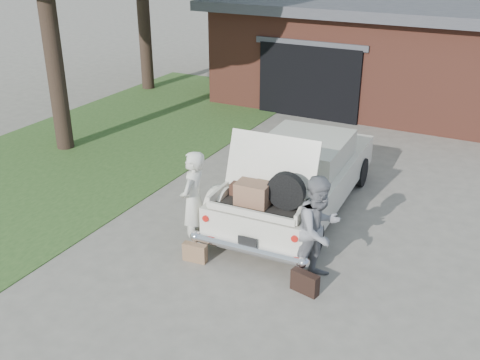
% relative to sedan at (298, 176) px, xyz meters
% --- Properties ---
extents(ground, '(90.00, 90.00, 0.00)m').
position_rel_sedan_xyz_m(ground, '(-0.60, -2.00, -0.75)').
color(ground, gray).
rests_on(ground, ground).
extents(grass_strip, '(6.00, 16.00, 0.02)m').
position_rel_sedan_xyz_m(grass_strip, '(-6.10, 1.00, -0.74)').
color(grass_strip, '#2D4C1E').
rests_on(grass_strip, ground).
extents(house, '(12.80, 7.80, 3.30)m').
position_rel_sedan_xyz_m(house, '(0.38, 9.47, 0.92)').
color(house, brown).
rests_on(house, ground).
extents(sedan, '(2.19, 5.18, 2.06)m').
position_rel_sedan_xyz_m(sedan, '(0.00, 0.00, 0.00)').
color(sedan, beige).
rests_on(sedan, ground).
extents(woman_left, '(0.55, 0.74, 1.87)m').
position_rel_sedan_xyz_m(woman_left, '(-1.08, -2.27, 0.18)').
color(woman_left, beige).
rests_on(woman_left, ground).
extents(woman_right, '(1.01, 1.11, 1.85)m').
position_rel_sedan_xyz_m(woman_right, '(1.24, -2.21, 0.17)').
color(woman_right, gray).
rests_on(woman_right, ground).
extents(suitcase_left, '(0.44, 0.18, 0.33)m').
position_rel_sedan_xyz_m(suitcase_left, '(-0.83, -2.67, -0.59)').
color(suitcase_left, '#916A49').
rests_on(suitcase_left, ground).
extents(suitcase_right, '(0.49, 0.25, 0.36)m').
position_rel_sedan_xyz_m(suitcase_right, '(1.22, -2.65, -0.57)').
color(suitcase_right, black).
rests_on(suitcase_right, ground).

